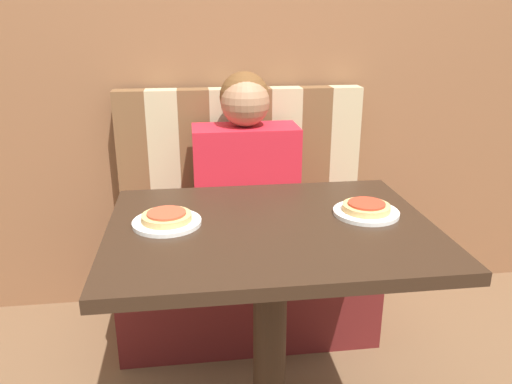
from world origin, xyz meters
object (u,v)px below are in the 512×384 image
person (245,159)px  plate_right (366,212)px  pizza_left (167,217)px  pizza_right (366,207)px  plate_left (167,222)px

person → plate_right: person is taller
plate_right → pizza_left: 0.57m
plate_right → person: bearing=115.4°
plate_right → pizza_right: (0.00, 0.00, 0.02)m
plate_left → pizza_left: (-0.00, 0.00, 0.02)m
person → pizza_right: 0.67m
person → pizza_left: size_ratio=4.70×
person → pizza_right: bearing=-64.6°
pizza_left → person: bearing=64.6°
person → pizza_right: person is taller
person → pizza_right: size_ratio=4.70×
pizza_left → plate_right: bearing=-0.0°
plate_right → pizza_left: (-0.57, 0.00, 0.02)m
pizza_right → plate_left: bearing=-180.0°
plate_left → person: bearing=64.6°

